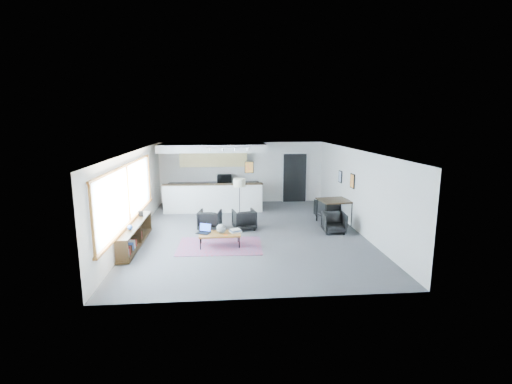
{
  "coord_description": "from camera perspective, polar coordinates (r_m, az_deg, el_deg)",
  "views": [
    {
      "loc": [
        -0.73,
        -11.37,
        3.53
      ],
      "look_at": [
        0.27,
        0.4,
        1.23
      ],
      "focal_mm": 26.0,
      "sensor_mm": 36.0,
      "label": 1
    }
  ],
  "objects": [
    {
      "name": "coaster",
      "position": [
        10.42,
        -4.7,
        -6.59
      ],
      "size": [
        0.13,
        0.13,
        0.01
      ],
      "rotation": [
        0.0,
        0.0,
        0.19
      ],
      "color": "#E5590C",
      "rests_on": "coffee_table"
    },
    {
      "name": "kilim_rug",
      "position": [
        10.72,
        -5.58,
        -8.23
      ],
      "size": [
        2.42,
        1.7,
        0.01
      ],
      "rotation": [
        0.0,
        0.0,
        -0.04
      ],
      "color": "#683855",
      "rests_on": "floor"
    },
    {
      "name": "microwave",
      "position": [
        15.7,
        -4.9,
        2.18
      ],
      "size": [
        0.6,
        0.35,
        0.4
      ],
      "primitive_type": "imported",
      "rotation": [
        0.0,
        0.0,
        -0.03
      ],
      "color": "black",
      "rests_on": "kitchenette"
    },
    {
      "name": "ceramic_pot",
      "position": [
        10.55,
        -5.36,
        -5.63
      ],
      "size": [
        0.27,
        0.27,
        0.27
      ],
      "rotation": [
        0.0,
        0.0,
        -0.21
      ],
      "color": "gray",
      "rests_on": "coffee_table"
    },
    {
      "name": "armchair_left",
      "position": [
        12.21,
        -7.14,
        -4.14
      ],
      "size": [
        0.8,
        0.76,
        0.71
      ],
      "primitive_type": "imported",
      "rotation": [
        0.0,
        0.0,
        2.96
      ],
      "color": "black",
      "rests_on": "floor"
    },
    {
      "name": "wall_art_upper",
      "position": [
        13.88,
        12.83,
        2.32
      ],
      "size": [
        0.03,
        0.34,
        0.44
      ],
      "color": "black",
      "rests_on": "room"
    },
    {
      "name": "book_stack",
      "position": [
        10.65,
        -3.19,
        -5.96
      ],
      "size": [
        0.39,
        0.36,
        0.1
      ],
      "rotation": [
        0.0,
        0.0,
        0.43
      ],
      "color": "silver",
      "rests_on": "coffee_table"
    },
    {
      "name": "coffee_table",
      "position": [
        10.61,
        -5.61,
        -6.47
      ],
      "size": [
        1.18,
        0.66,
        0.38
      ],
      "rotation": [
        0.0,
        0.0,
        0.03
      ],
      "color": "brown",
      "rests_on": "floor"
    },
    {
      "name": "wall_art_lower",
      "position": [
        12.65,
        14.61,
        1.65
      ],
      "size": [
        0.03,
        0.38,
        0.48
      ],
      "color": "black",
      "rests_on": "room"
    },
    {
      "name": "kitchenette",
      "position": [
        15.24,
        -6.57,
        2.82
      ],
      "size": [
        4.2,
        1.96,
        2.6
      ],
      "color": "white",
      "rests_on": "floor"
    },
    {
      "name": "console",
      "position": [
        11.11,
        -18.11,
        -6.32
      ],
      "size": [
        0.35,
        3.0,
        0.8
      ],
      "color": "#302111",
      "rests_on": "floor"
    },
    {
      "name": "room",
      "position": [
        11.61,
        -1.15,
        -0.07
      ],
      "size": [
        7.02,
        9.02,
        2.62
      ],
      "color": "#4A4A4D",
      "rests_on": "ground"
    },
    {
      "name": "floor_lamp",
      "position": [
        13.1,
        -2.57,
        1.21
      ],
      "size": [
        0.51,
        0.51,
        1.5
      ],
      "rotation": [
        0.0,
        0.0,
        0.19
      ],
      "color": "black",
      "rests_on": "floor"
    },
    {
      "name": "armchair_right",
      "position": [
        12.19,
        -1.84,
        -4.08
      ],
      "size": [
        0.81,
        0.77,
        0.72
      ],
      "primitive_type": "imported",
      "rotation": [
        0.0,
        0.0,
        3.33
      ],
      "color": "black",
      "rests_on": "floor"
    },
    {
      "name": "laptop",
      "position": [
        10.68,
        -7.95,
        -5.82
      ],
      "size": [
        0.46,
        0.42,
        0.26
      ],
      "rotation": [
        0.0,
        0.0,
        -0.43
      ],
      "color": "black",
      "rests_on": "coffee_table"
    },
    {
      "name": "track_light",
      "position": [
        13.61,
        -4.27,
        6.76
      ],
      "size": [
        1.6,
        0.07,
        0.15
      ],
      "color": "silver",
      "rests_on": "room"
    },
    {
      "name": "dining_table",
      "position": [
        12.99,
        11.97,
        -1.5
      ],
      "size": [
        1.13,
        1.13,
        0.85
      ],
      "rotation": [
        0.0,
        0.0,
        0.14
      ],
      "color": "#302111",
      "rests_on": "floor"
    },
    {
      "name": "window",
      "position": [
        11.02,
        -19.11,
        -0.46
      ],
      "size": [
        0.1,
        5.95,
        1.66
      ],
      "color": "#8CBFFF",
      "rests_on": "room"
    },
    {
      "name": "doorway",
      "position": [
        16.26,
        5.95,
        2.27
      ],
      "size": [
        1.1,
        0.12,
        2.15
      ],
      "color": "black",
      "rests_on": "room"
    },
    {
      "name": "dining_chair_near",
      "position": [
        12.09,
        11.91,
        -4.72
      ],
      "size": [
        0.62,
        0.58,
        0.61
      ],
      "primitive_type": "imported",
      "rotation": [
        0.0,
        0.0,
        -0.05
      ],
      "color": "black",
      "rests_on": "floor"
    },
    {
      "name": "dining_chair_far",
      "position": [
        13.92,
        10.85,
        -2.57
      ],
      "size": [
        0.77,
        0.74,
        0.62
      ],
      "primitive_type": "imported",
      "rotation": [
        0.0,
        0.0,
        3.52
      ],
      "color": "black",
      "rests_on": "floor"
    }
  ]
}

